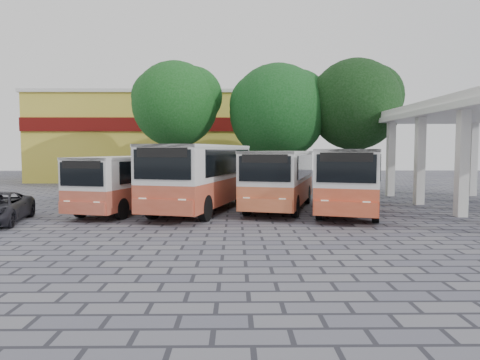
{
  "coord_description": "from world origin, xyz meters",
  "views": [
    {
      "loc": [
        -2.14,
        -16.85,
        2.94
      ],
      "look_at": [
        -1.91,
        3.8,
        1.5
      ],
      "focal_mm": 32.0,
      "sensor_mm": 36.0,
      "label": 1
    }
  ],
  "objects_px": {
    "bus_centre_left": "(201,173)",
    "bus_centre_right": "(280,175)",
    "bus_far_right": "(351,176)",
    "bus_far_left": "(128,180)"
  },
  "relations": [
    {
      "from": "bus_centre_left",
      "to": "bus_centre_right",
      "type": "bearing_deg",
      "value": 24.94
    },
    {
      "from": "bus_centre_right",
      "to": "bus_far_right",
      "type": "xyz_separation_m",
      "value": [
        3.21,
        -1.22,
        0.05
      ]
    },
    {
      "from": "bus_centre_left",
      "to": "bus_far_right",
      "type": "height_order",
      "value": "bus_centre_left"
    },
    {
      "from": "bus_centre_left",
      "to": "bus_far_right",
      "type": "xyz_separation_m",
      "value": [
        7.11,
        -0.55,
        -0.11
      ]
    },
    {
      "from": "bus_far_left",
      "to": "bus_centre_left",
      "type": "distance_m",
      "value": 3.55
    },
    {
      "from": "bus_far_left",
      "to": "bus_centre_right",
      "type": "height_order",
      "value": "bus_centre_right"
    },
    {
      "from": "bus_centre_right",
      "to": "bus_far_right",
      "type": "bearing_deg",
      "value": -5.43
    },
    {
      "from": "bus_far_left",
      "to": "bus_centre_left",
      "type": "bearing_deg",
      "value": 15.43
    },
    {
      "from": "bus_far_left",
      "to": "bus_far_right",
      "type": "bearing_deg",
      "value": 12.48
    },
    {
      "from": "bus_far_left",
      "to": "bus_far_right",
      "type": "relative_size",
      "value": 0.88
    }
  ]
}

